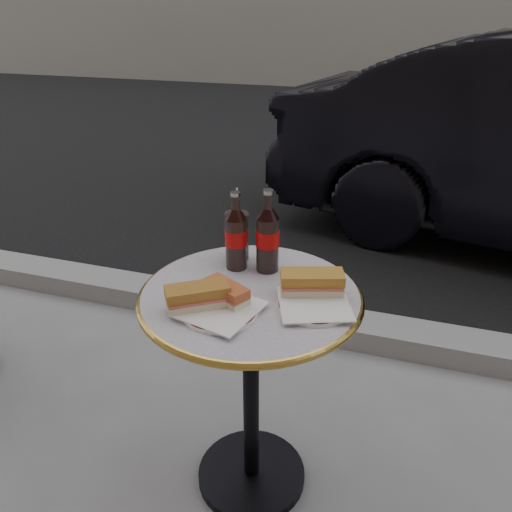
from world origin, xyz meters
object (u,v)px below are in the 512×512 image
(cola_glass, at_px, (237,236))
(plate_right, at_px, (314,306))
(cola_bottle_right, at_px, (268,231))
(plate_left, at_px, (220,311))
(cola_bottle_left, at_px, (236,231))
(bistro_table, at_px, (251,394))

(cola_glass, bearing_deg, plate_right, -35.63)
(cola_bottle_right, bearing_deg, plate_left, -100.26)
(cola_bottle_left, distance_m, cola_bottle_right, 0.09)
(plate_left, xyz_separation_m, cola_bottle_left, (-0.04, 0.25, 0.11))
(cola_bottle_left, relative_size, cola_bottle_right, 0.95)
(plate_left, distance_m, cola_glass, 0.32)
(cola_glass, bearing_deg, cola_bottle_left, -72.14)
(cola_glass, bearing_deg, bistro_table, -60.32)
(cola_bottle_left, bearing_deg, cola_bottle_right, 8.28)
(plate_left, xyz_separation_m, cola_bottle_right, (0.05, 0.26, 0.12))
(bistro_table, relative_size, cola_glass, 4.81)
(bistro_table, xyz_separation_m, plate_left, (-0.04, -0.12, 0.37))
(cola_bottle_left, bearing_deg, cola_glass, 107.86)
(bistro_table, distance_m, cola_glass, 0.49)
(plate_left, distance_m, cola_bottle_left, 0.28)
(plate_left, relative_size, cola_bottle_right, 0.78)
(bistro_table, height_order, cola_bottle_left, cola_bottle_left)
(plate_left, bearing_deg, cola_bottle_left, 100.12)
(plate_right, bearing_deg, cola_bottle_right, 137.29)
(cola_bottle_left, distance_m, cola_glass, 0.07)
(cola_bottle_right, bearing_deg, cola_bottle_left, -171.72)
(plate_right, bearing_deg, plate_left, -155.95)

